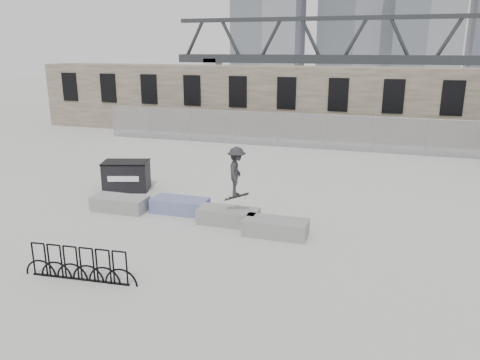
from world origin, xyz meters
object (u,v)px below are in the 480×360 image
(bike_rack, at_px, (79,264))
(planter_far_left, at_px, (120,203))
(planter_offset, at_px, (276,227))
(skateboarder, at_px, (237,172))
(planter_center_right, at_px, (228,216))
(planter_center_left, at_px, (180,205))
(dumpster, at_px, (126,176))

(bike_rack, bearing_deg, planter_far_left, 110.51)
(planter_offset, height_order, skateboarder, skateboarder)
(planter_far_left, bearing_deg, planter_center_right, -0.84)
(bike_rack, xyz_separation_m, skateboarder, (2.66, 4.71, 1.42))
(planter_far_left, distance_m, planter_center_left, 2.20)
(planter_center_right, distance_m, bike_rack, 5.39)
(planter_center_right, height_order, bike_rack, bike_rack)
(skateboarder, bearing_deg, planter_far_left, 75.34)
(planter_center_right, bearing_deg, planter_far_left, 179.16)
(dumpster, bearing_deg, planter_far_left, -82.13)
(planter_center_right, relative_size, planter_offset, 1.00)
(planter_offset, bearing_deg, planter_center_right, 163.38)
(planter_far_left, height_order, skateboarder, skateboarder)
(planter_offset, bearing_deg, dumpster, 157.50)
(planter_offset, distance_m, dumpster, 7.56)
(planter_offset, relative_size, skateboarder, 1.13)
(planter_center_left, height_order, planter_offset, same)
(planter_offset, distance_m, skateboarder, 2.14)
(planter_center_right, relative_size, skateboarder, 1.13)
(dumpster, distance_m, skateboarder, 6.25)
(planter_center_left, xyz_separation_m, dumpster, (-3.23, 1.85, 0.33))
(dumpster, xyz_separation_m, skateboarder, (5.58, -2.53, 1.25))
(dumpster, bearing_deg, planter_center_left, -46.89)
(bike_rack, bearing_deg, planter_center_right, 64.64)
(dumpster, bearing_deg, bike_rack, -85.14)
(bike_rack, distance_m, skateboarder, 5.59)
(planter_far_left, height_order, planter_center_right, same)
(skateboarder, bearing_deg, bike_rack, 138.75)
(planter_offset, xyz_separation_m, dumpster, (-6.98, 2.89, 0.33))
(planter_offset, xyz_separation_m, skateboarder, (-1.40, 0.36, 1.58))
(planter_far_left, distance_m, planter_offset, 5.93)
(bike_rack, height_order, skateboarder, skateboarder)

